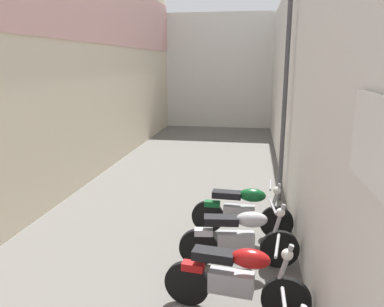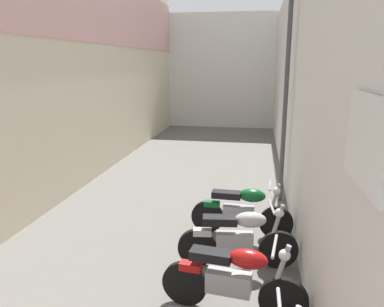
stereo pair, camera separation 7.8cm
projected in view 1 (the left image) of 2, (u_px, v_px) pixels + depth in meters
ground_plane at (163, 220)px, 7.56m from camera, size 34.64×34.64×0.00m
building_left at (71, 56)px, 9.11m from camera, size 0.45×18.64×6.41m
building_right at (300, 84)px, 8.42m from camera, size 0.45×18.64×5.24m
building_far_end at (221, 71)px, 18.74m from camera, size 8.05×2.00×5.35m
motorcycle_fourth at (236, 277)px, 4.65m from camera, size 1.85×0.58×1.04m
motorcycle_fifth at (240, 236)px, 5.74m from camera, size 1.85×0.58×1.04m
motorcycle_sixth at (242, 209)px, 6.80m from camera, size 1.85×0.58×1.04m
street_lamp at (281, 81)px, 8.07m from camera, size 0.79×0.18×4.61m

